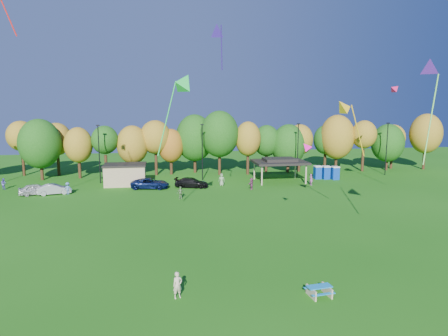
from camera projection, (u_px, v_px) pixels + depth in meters
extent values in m
plane|color=#19600F|center=(235.00, 298.00, 25.42)|extent=(160.00, 160.00, 0.00)
cylinder|color=black|center=(23.00, 164.00, 68.56)|extent=(0.50, 0.50, 4.12)
ellipsoid|color=olive|center=(21.00, 136.00, 67.80)|extent=(4.78, 4.78, 5.18)
cylinder|color=black|center=(42.00, 169.00, 64.64)|extent=(0.50, 0.50, 3.56)
ellipsoid|color=#144C0F|center=(40.00, 144.00, 63.98)|extent=(6.62, 6.62, 8.00)
cylinder|color=black|center=(58.00, 165.00, 68.82)|extent=(0.50, 0.50, 3.79)
ellipsoid|color=olive|center=(57.00, 139.00, 68.13)|extent=(4.94, 4.94, 5.58)
cylinder|color=black|center=(80.00, 168.00, 66.33)|extent=(0.50, 0.50, 3.34)
ellipsoid|color=olive|center=(78.00, 145.00, 65.71)|extent=(4.61, 4.61, 5.88)
cylinder|color=black|center=(106.00, 166.00, 66.78)|extent=(0.50, 0.50, 3.82)
ellipsoid|color=#144C0F|center=(105.00, 140.00, 66.08)|extent=(4.43, 4.43, 4.73)
cylinder|color=black|center=(133.00, 167.00, 68.14)|extent=(0.50, 0.50, 3.25)
ellipsoid|color=olive|center=(133.00, 145.00, 67.54)|extent=(5.33, 5.33, 6.53)
cylinder|color=black|center=(156.00, 164.00, 69.23)|extent=(0.50, 0.50, 3.96)
ellipsoid|color=olive|center=(155.00, 137.00, 68.49)|extent=(5.31, 5.31, 5.82)
cylinder|color=black|center=(171.00, 166.00, 69.96)|extent=(0.50, 0.50, 3.05)
ellipsoid|color=#995914|center=(171.00, 146.00, 69.40)|extent=(4.54, 4.54, 5.87)
cylinder|color=black|center=(195.00, 162.00, 71.71)|extent=(0.50, 0.50, 3.77)
ellipsoid|color=#144C0F|center=(195.00, 138.00, 71.02)|extent=(6.69, 6.69, 8.35)
cylinder|color=black|center=(220.00, 163.00, 69.37)|extent=(0.50, 0.50, 4.28)
ellipsoid|color=#144C0F|center=(219.00, 134.00, 68.58)|extent=(6.64, 6.64, 8.01)
cylinder|color=black|center=(248.00, 164.00, 69.84)|extent=(0.50, 0.50, 3.76)
ellipsoid|color=olive|center=(248.00, 139.00, 69.15)|extent=(4.49, 4.49, 6.02)
cylinder|color=black|center=(266.00, 163.00, 72.45)|extent=(0.50, 0.50, 3.43)
ellipsoid|color=#144C0F|center=(267.00, 141.00, 71.82)|extent=(4.77, 4.77, 5.63)
cylinder|color=black|center=(288.00, 164.00, 72.24)|extent=(0.50, 0.50, 2.95)
ellipsoid|color=#144C0F|center=(288.00, 145.00, 71.69)|extent=(6.14, 6.14, 7.54)
cylinder|color=black|center=(299.00, 162.00, 72.99)|extent=(0.50, 0.50, 3.52)
ellipsoid|color=olive|center=(300.00, 140.00, 72.34)|extent=(4.78, 4.78, 5.53)
cylinder|color=black|center=(325.00, 160.00, 75.48)|extent=(0.50, 0.50, 3.39)
ellipsoid|color=#144C0F|center=(326.00, 140.00, 74.86)|extent=(4.54, 4.54, 5.46)
cylinder|color=black|center=(336.00, 160.00, 74.46)|extent=(0.50, 0.50, 3.72)
ellipsoid|color=olive|center=(337.00, 137.00, 73.77)|extent=(6.32, 6.32, 8.24)
cylinder|color=black|center=(363.00, 160.00, 73.17)|extent=(0.50, 0.50, 4.06)
ellipsoid|color=olive|center=(364.00, 134.00, 72.42)|extent=(4.50, 4.50, 5.13)
cylinder|color=black|center=(386.00, 162.00, 74.54)|extent=(0.50, 0.50, 3.05)
ellipsoid|color=#144C0F|center=(388.00, 143.00, 73.98)|extent=(5.97, 5.97, 7.05)
cylinder|color=black|center=(391.00, 159.00, 76.31)|extent=(0.50, 0.50, 3.55)
ellipsoid|color=olive|center=(393.00, 138.00, 75.65)|extent=(4.60, 4.60, 4.99)
cylinder|color=black|center=(424.00, 159.00, 75.31)|extent=(0.50, 0.50, 4.07)
ellipsoid|color=olive|center=(426.00, 134.00, 74.56)|extent=(5.83, 5.83, 7.42)
cylinder|color=black|center=(99.00, 155.00, 61.60)|extent=(0.16, 0.16, 9.00)
cube|color=black|center=(98.00, 125.00, 60.89)|extent=(0.50, 0.25, 0.18)
cylinder|color=black|center=(202.00, 153.00, 64.04)|extent=(0.16, 0.16, 9.00)
cube|color=black|center=(202.00, 125.00, 63.33)|extent=(0.50, 0.25, 0.18)
cylinder|color=black|center=(298.00, 151.00, 66.48)|extent=(0.16, 0.16, 9.00)
cube|color=black|center=(299.00, 124.00, 65.77)|extent=(0.50, 0.25, 0.18)
cylinder|color=black|center=(386.00, 149.00, 68.92)|extent=(0.16, 0.16, 9.00)
cube|color=black|center=(388.00, 123.00, 68.21)|extent=(0.50, 0.25, 0.18)
cube|color=tan|center=(125.00, 175.00, 60.74)|extent=(6.00, 4.00, 3.00)
cube|color=black|center=(125.00, 165.00, 60.48)|extent=(6.30, 4.30, 0.25)
cylinder|color=tan|center=(262.00, 176.00, 60.44)|extent=(0.24, 0.24, 3.00)
cylinder|color=tan|center=(306.00, 174.00, 61.51)|extent=(0.24, 0.24, 3.00)
cylinder|color=tan|center=(254.00, 170.00, 65.32)|extent=(0.24, 0.24, 3.00)
cylinder|color=tan|center=(295.00, 169.00, 66.39)|extent=(0.24, 0.24, 3.00)
cube|color=black|center=(280.00, 162.00, 63.16)|extent=(8.20, 6.20, 0.35)
cube|color=black|center=(280.00, 160.00, 63.09)|extent=(5.00, 3.50, 0.45)
cube|color=#0C379E|center=(318.00, 173.00, 65.85)|extent=(1.10, 1.10, 2.00)
cube|color=silver|center=(318.00, 166.00, 65.68)|extent=(1.15, 1.15, 0.18)
cube|color=#0C379E|center=(326.00, 173.00, 65.66)|extent=(1.10, 1.10, 2.00)
cube|color=silver|center=(326.00, 166.00, 65.49)|extent=(1.15, 1.15, 0.18)
cube|color=#0C379E|center=(335.00, 173.00, 65.24)|extent=(1.10, 1.10, 2.00)
cube|color=silver|center=(335.00, 167.00, 65.07)|extent=(1.15, 1.15, 0.18)
cube|color=tan|center=(311.00, 293.00, 25.43)|extent=(0.26, 1.28, 0.63)
cube|color=tan|center=(327.00, 290.00, 25.74)|extent=(0.26, 1.28, 0.63)
cube|color=#1685C7|center=(319.00, 286.00, 25.53)|extent=(1.65, 0.84, 0.05)
cube|color=#1685C7|center=(324.00, 294.00, 25.05)|extent=(1.60, 0.41, 0.04)
cube|color=#1685C7|center=(315.00, 287.00, 26.09)|extent=(1.60, 0.41, 0.04)
imported|color=beige|center=(178.00, 285.00, 25.26)|extent=(0.74, 0.61, 1.73)
imported|color=silver|center=(36.00, 189.00, 54.27)|extent=(4.78, 3.08, 1.51)
imported|color=#A7A8AC|center=(54.00, 189.00, 54.47)|extent=(4.60, 2.53, 1.44)
imported|color=#0B1846|center=(150.00, 183.00, 58.24)|extent=(5.81, 3.35, 1.53)
imported|color=black|center=(192.00, 183.00, 59.05)|extent=(5.32, 3.23, 1.44)
imported|color=#5652B4|center=(4.00, 184.00, 57.66)|extent=(1.00, 0.94, 1.64)
imported|color=#A04B96|center=(311.00, 180.00, 60.58)|extent=(0.62, 0.74, 1.74)
imported|color=#668954|center=(180.00, 193.00, 51.77)|extent=(1.06, 0.76, 1.67)
imported|color=#893968|center=(251.00, 184.00, 57.55)|extent=(1.25, 1.62, 1.71)
imported|color=#7D9E6C|center=(222.00, 180.00, 60.32)|extent=(1.03, 0.82, 1.85)
imported|color=#4D72AB|center=(68.00, 188.00, 54.44)|extent=(1.19, 0.85, 1.67)
cone|color=#1DDB46|center=(185.00, 82.00, 33.97)|extent=(2.79, 2.76, 2.22)
cylinder|color=#1DDB46|center=(167.00, 118.00, 35.62)|extent=(1.89, 1.76, 6.61)
cone|color=#FF0E9C|center=(306.00, 147.00, 35.02)|extent=(1.39, 1.36, 1.12)
cone|color=#E31A56|center=(396.00, 88.00, 54.47)|extent=(1.66, 1.36, 1.52)
cone|color=purple|center=(430.00, 64.00, 42.14)|extent=(3.28, 3.40, 2.75)
cone|color=gold|center=(342.00, 106.00, 36.32)|extent=(2.03, 1.67, 1.77)
cylinder|color=gold|center=(358.00, 131.00, 36.60)|extent=(1.79, 0.47, 4.73)
cylinder|color=#57C445|center=(431.00, 119.00, 29.42)|extent=(1.94, 1.71, 6.61)
cone|color=navy|center=(217.00, 30.00, 36.77)|extent=(1.68, 2.04, 1.79)
cylinder|color=navy|center=(222.00, 48.00, 35.94)|extent=(0.40, 1.45, 3.79)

